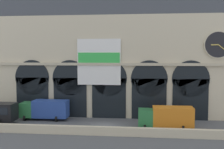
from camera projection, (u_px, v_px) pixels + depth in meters
ground_plane at (105, 126)px, 39.56m from camera, size 200.00×200.00×0.00m
quay_parapet_wall at (100, 131)px, 34.98m from camera, size 90.00×0.70×1.11m
station_building at (111, 56)px, 45.77m from camera, size 39.97×4.44×20.73m
box_truck_midwest at (45, 109)px, 43.18m from camera, size 7.50×2.91×3.12m
box_truck_mideast at (166, 117)px, 37.78m from camera, size 7.50×2.91×3.12m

